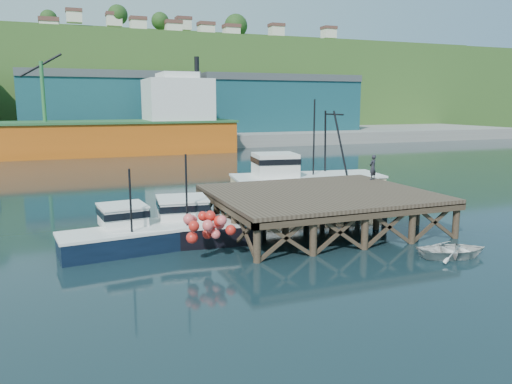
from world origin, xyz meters
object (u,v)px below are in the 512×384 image
dockworker (373,167)px  trawler (304,180)px  dinghy (453,250)px  boat_navy (127,233)px  boat_black (185,225)px

dockworker → trawler: bearing=-86.4°
dinghy → dockworker: 10.57m
boat_navy → dockworker: bearing=4.7°
boat_navy → dinghy: 15.64m
trawler → dinghy: 15.01m
boat_black → trawler: bearing=42.0°
boat_navy → dinghy: size_ratio=2.09×
trawler → dinghy: size_ratio=3.51×
trawler → dinghy: trawler is taller
boat_black → dockworker: bearing=18.1°
boat_black → trawler: 13.33m
boat_navy → boat_black: size_ratio=0.87×
boat_navy → boat_black: 3.00m
dinghy → boat_black: bearing=69.0°
dockworker → boat_navy: bearing=-12.2°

